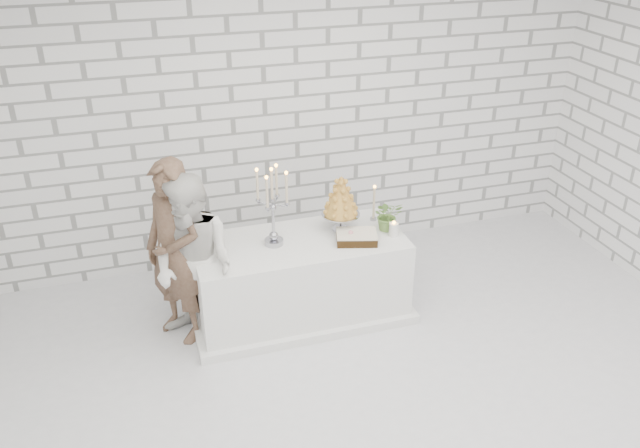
{
  "coord_description": "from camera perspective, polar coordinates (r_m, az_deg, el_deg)",
  "views": [
    {
      "loc": [
        -1.59,
        -3.35,
        3.47
      ],
      "look_at": [
        -0.22,
        1.05,
        1.05
      ],
      "focal_mm": 36.9,
      "sensor_mm": 36.0,
      "label": 1
    }
  ],
  "objects": [
    {
      "name": "chocolate_cake",
      "position": [
        5.57,
        3.19,
        -1.13
      ],
      "size": [
        0.39,
        0.33,
        0.08
      ],
      "primitive_type": "cube",
      "rotation": [
        0.0,
        0.0,
        -0.28
      ],
      "color": "black",
      "rests_on": "cake_table"
    },
    {
      "name": "candelabra",
      "position": [
        5.39,
        -4.13,
        1.49
      ],
      "size": [
        0.34,
        0.34,
        0.7
      ],
      "primitive_type": null,
      "rotation": [
        0.0,
        0.0,
        0.23
      ],
      "color": "#9898A2",
      "rests_on": "cake_table"
    },
    {
      "name": "ground",
      "position": [
        5.08,
        6.12,
        -15.59
      ],
      "size": [
        6.0,
        5.0,
        0.01
      ],
      "primitive_type": "cube",
      "color": "silver",
      "rests_on": "ground"
    },
    {
      "name": "bride",
      "position": [
        5.35,
        -10.84,
        -3.42
      ],
      "size": [
        0.91,
        0.92,
        1.5
      ],
      "primitive_type": "imported",
      "rotation": [
        0.0,
        0.0,
        -0.82
      ],
      "color": "silver",
      "rests_on": "ground"
    },
    {
      "name": "wall_back",
      "position": [
        6.38,
        -2.03,
        9.67
      ],
      "size": [
        6.0,
        0.01,
        3.0
      ],
      "primitive_type": "cube",
      "color": "white",
      "rests_on": "ground"
    },
    {
      "name": "pillar_candle",
      "position": [
        5.67,
        6.4,
        -0.48
      ],
      "size": [
        0.1,
        0.1,
        0.12
      ],
      "primitive_type": "cylinder",
      "rotation": [
        0.0,
        0.0,
        -0.28
      ],
      "color": "white",
      "rests_on": "cake_table"
    },
    {
      "name": "groom",
      "position": [
        5.44,
        -12.52,
        -2.44
      ],
      "size": [
        0.65,
        0.7,
        1.6
      ],
      "primitive_type": "imported",
      "rotation": [
        0.0,
        0.0,
        -0.94
      ],
      "color": "brown",
      "rests_on": "ground"
    },
    {
      "name": "cake_table",
      "position": [
        5.78,
        -1.73,
        -4.73
      ],
      "size": [
        1.8,
        0.8,
        0.75
      ],
      "primitive_type": "cube",
      "color": "white",
      "rests_on": "ground"
    },
    {
      "name": "flowers",
      "position": [
        5.73,
        5.89,
        0.77
      ],
      "size": [
        0.28,
        0.25,
        0.28
      ],
      "primitive_type": "imported",
      "rotation": [
        0.0,
        0.0,
        -0.12
      ],
      "color": "#3E7D34",
      "rests_on": "cake_table"
    },
    {
      "name": "croquembouche",
      "position": [
        5.65,
        1.82,
        1.81
      ],
      "size": [
        0.36,
        0.36,
        0.52
      ],
      "primitive_type": null,
      "rotation": [
        0.0,
        0.0,
        -0.1
      ],
      "color": "#A16F29",
      "rests_on": "cake_table"
    },
    {
      "name": "extra_taper",
      "position": [
        5.87,
        4.7,
        1.75
      ],
      "size": [
        0.07,
        0.07,
        0.32
      ],
      "primitive_type": "cylinder",
      "rotation": [
        0.0,
        0.0,
        0.14
      ],
      "color": "beige",
      "rests_on": "cake_table"
    }
  ]
}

